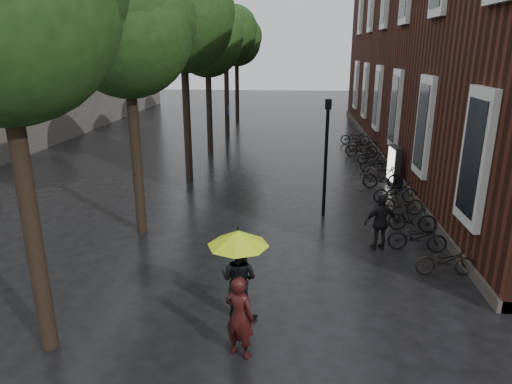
# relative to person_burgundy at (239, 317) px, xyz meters

# --- Properties ---
(brick_building) EXTENTS (10.20, 33.20, 12.00)m
(brick_building) POSITION_rel_person_burgundy_xyz_m (10.65, 18.39, 5.15)
(brick_building) COLOR #38160F
(brick_building) RESTS_ON ground
(street_trees) EXTENTS (4.33, 34.03, 8.91)m
(street_trees) POSITION_rel_person_burgundy_xyz_m (-3.81, 14.84, 5.49)
(street_trees) COLOR black
(street_trees) RESTS_ON ground
(person_burgundy) EXTENTS (0.73, 0.63, 1.69)m
(person_burgundy) POSITION_rel_person_burgundy_xyz_m (0.00, 0.00, 0.00)
(person_burgundy) COLOR black
(person_burgundy) RESTS_ON ground
(person_black) EXTENTS (1.05, 0.94, 1.78)m
(person_black) POSITION_rel_person_burgundy_xyz_m (-0.18, 1.36, 0.05)
(person_black) COLOR black
(person_black) RESTS_ON ground
(lime_umbrella) EXTENTS (1.23, 1.23, 1.80)m
(lime_umbrella) POSITION_rel_person_burgundy_xyz_m (-0.09, 0.67, 1.33)
(lime_umbrella) COLOR black
(lime_umbrella) RESTS_ON ground
(pedestrian_walking) EXTENTS (1.06, 0.63, 1.69)m
(pedestrian_walking) POSITION_rel_person_burgundy_xyz_m (3.52, 5.22, 0.00)
(pedestrian_walking) COLOR black
(pedestrian_walking) RESTS_ON ground
(parked_bicycles) EXTENTS (2.10, 17.76, 1.05)m
(parked_bicycles) POSITION_rel_person_burgundy_xyz_m (4.80, 12.61, -0.39)
(parked_bicycles) COLOR black
(parked_bicycles) RESTS_ON ground
(ad_lightbox) EXTENTS (0.26, 1.12, 1.70)m
(ad_lightbox) POSITION_rel_person_burgundy_xyz_m (5.26, 12.18, 0.01)
(ad_lightbox) COLOR black
(ad_lightbox) RESTS_ON ground
(lamp_post) EXTENTS (0.21, 0.21, 4.10)m
(lamp_post) POSITION_rel_person_burgundy_xyz_m (2.03, 7.99, 1.65)
(lamp_post) COLOR black
(lamp_post) RESTS_ON ground
(cycle_sign) EXTENTS (0.15, 0.51, 2.82)m
(cycle_sign) POSITION_rel_person_burgundy_xyz_m (-2.67, 16.67, 1.02)
(cycle_sign) COLOR #262628
(cycle_sign) RESTS_ON ground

